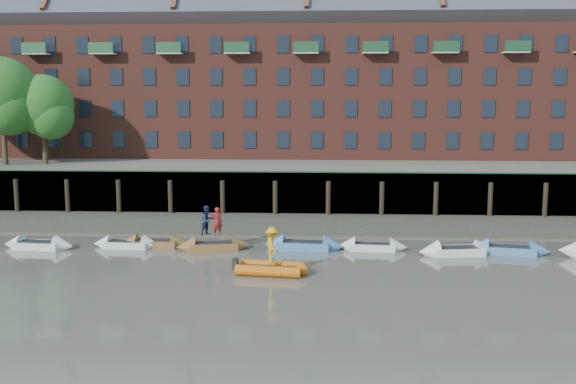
# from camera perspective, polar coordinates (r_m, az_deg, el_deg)

# --- Properties ---
(ground) EXTENTS (220.00, 220.00, 0.00)m
(ground) POSITION_cam_1_polar(r_m,az_deg,el_deg) (29.73, -0.31, -9.50)
(ground) COLOR #5A554E
(ground) RESTS_ON ground
(foreshore) EXTENTS (110.00, 8.00, 0.50)m
(foreshore) POSITION_cam_1_polar(r_m,az_deg,el_deg) (47.17, 1.00, -2.80)
(foreshore) COLOR #3D382F
(foreshore) RESTS_ON ground
(mud_band) EXTENTS (110.00, 1.60, 0.10)m
(mud_band) POSITION_cam_1_polar(r_m,az_deg,el_deg) (43.84, 0.84, -3.65)
(mud_band) COLOR #4C4336
(mud_band) RESTS_ON ground
(river_wall) EXTENTS (110.00, 1.23, 3.30)m
(river_wall) POSITION_cam_1_polar(r_m,az_deg,el_deg) (51.21, 1.19, -0.10)
(river_wall) COLOR #2D2A26
(river_wall) RESTS_ON ground
(bank_terrace) EXTENTS (110.00, 28.00, 3.20)m
(bank_terrace) POSITION_cam_1_polar(r_m,az_deg,el_deg) (64.71, 1.60, 1.67)
(bank_terrace) COLOR #5E594D
(bank_terrace) RESTS_ON ground
(apartment_terrace) EXTENTS (80.60, 15.56, 20.98)m
(apartment_terrace) POSITION_cam_1_polar(r_m,az_deg,el_deg) (65.37, 1.67, 11.59)
(apartment_terrace) COLOR brown
(apartment_terrace) RESTS_ON bank_terrace
(rowboat_0) EXTENTS (4.45, 1.69, 1.26)m
(rowboat_0) POSITION_cam_1_polar(r_m,az_deg,el_deg) (42.59, -20.37, -4.23)
(rowboat_0) COLOR silver
(rowboat_0) RESTS_ON ground
(rowboat_1) EXTENTS (4.15, 1.42, 1.19)m
(rowboat_1) POSITION_cam_1_polar(r_m,az_deg,el_deg) (41.36, -13.49, -4.32)
(rowboat_1) COLOR silver
(rowboat_1) RESTS_ON ground
(rowboat_2) EXTENTS (4.22, 1.30, 1.22)m
(rowboat_2) POSITION_cam_1_polar(r_m,az_deg,el_deg) (41.21, -11.24, -4.29)
(rowboat_2) COLOR brown
(rowboat_2) RESTS_ON ground
(rowboat_3) EXTENTS (4.53, 2.09, 1.27)m
(rowboat_3) POSITION_cam_1_polar(r_m,az_deg,el_deg) (39.91, -6.31, -4.57)
(rowboat_3) COLOR brown
(rowboat_3) RESTS_ON ground
(rowboat_4) EXTENTS (4.81, 1.78, 1.37)m
(rowboat_4) POSITION_cam_1_polar(r_m,az_deg,el_deg) (39.82, 1.34, -4.53)
(rowboat_4) COLOR #4772AB
(rowboat_4) RESTS_ON ground
(rowboat_5) EXTENTS (4.15, 1.45, 1.18)m
(rowboat_5) POSITION_cam_1_polar(r_m,az_deg,el_deg) (39.93, 7.15, -4.60)
(rowboat_5) COLOR silver
(rowboat_5) RESTS_ON ground
(rowboat_6) EXTENTS (4.65, 1.98, 1.31)m
(rowboat_6) POSITION_cam_1_polar(r_m,az_deg,el_deg) (39.61, 14.14, -4.87)
(rowboat_6) COLOR silver
(rowboat_6) RESTS_ON ground
(rowboat_7) EXTENTS (4.71, 2.06, 1.32)m
(rowboat_7) POSITION_cam_1_polar(r_m,az_deg,el_deg) (40.69, 18.16, -4.68)
(rowboat_7) COLOR #4772AB
(rowboat_7) RESTS_ON ground
(rib_tender) EXTENTS (3.71, 2.13, 0.63)m
(rib_tender) POSITION_cam_1_polar(r_m,az_deg,el_deg) (34.51, -1.26, -6.49)
(rib_tender) COLOR #CB5D0E
(rib_tender) RESTS_ON ground
(person_rower_a) EXTENTS (0.71, 0.58, 1.69)m
(person_rower_a) POSITION_cam_1_polar(r_m,az_deg,el_deg) (39.59, -6.03, -2.49)
(person_rower_a) COLOR maroon
(person_rower_a) RESTS_ON rowboat_3
(person_rower_b) EXTENTS (1.04, 1.08, 1.76)m
(person_rower_b) POSITION_cam_1_polar(r_m,az_deg,el_deg) (39.85, -6.85, -2.39)
(person_rower_b) COLOR #19233F
(person_rower_b) RESTS_ON rowboat_3
(person_rib_crew) EXTENTS (0.96, 1.32, 1.84)m
(person_rib_crew) POSITION_cam_1_polar(r_m,az_deg,el_deg) (34.19, -1.36, -4.51)
(person_rib_crew) COLOR orange
(person_rib_crew) RESTS_ON rib_tender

